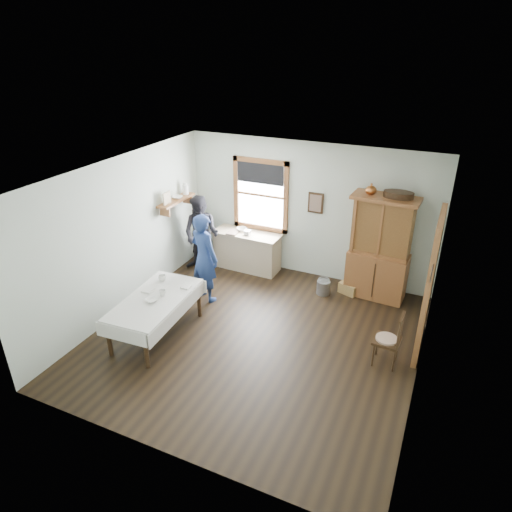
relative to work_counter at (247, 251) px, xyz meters
name	(u,v)px	position (x,y,z in m)	size (l,w,h in m)	color
room	(255,264)	(1.18, -2.19, 0.95)	(5.01, 5.01, 2.70)	black
window	(261,191)	(0.18, 0.28, 1.23)	(1.18, 0.07, 1.48)	white
doorway	(431,283)	(3.64, -1.34, 0.76)	(0.09, 1.14, 2.22)	#4F4438
wall_shelf	(177,199)	(-1.19, -0.65, 1.17)	(0.24, 1.00, 0.44)	brown
framed_picture	(316,203)	(1.33, 0.27, 1.15)	(0.30, 0.04, 0.40)	#362413
rug_beater	(433,265)	(3.63, -1.89, 1.32)	(0.27, 0.27, 0.01)	black
work_counter	(247,251)	(0.00, 0.00, 0.00)	(1.40, 0.53, 0.80)	tan
china_hutch	(380,248)	(2.67, -0.02, 0.58)	(1.15, 0.55, 1.96)	brown
dining_table	(157,317)	(-0.32, -2.75, -0.06)	(0.91, 1.72, 0.69)	silver
spindle_chair	(387,338)	(3.20, -1.95, 0.04)	(0.41, 0.41, 0.88)	#362413
pail	(323,287)	(1.77, -0.36, -0.27)	(0.25, 0.25, 0.27)	gray
wicker_basket	(349,288)	(2.21, -0.14, -0.30)	(0.35, 0.25, 0.21)	olive
woman_blue	(204,261)	(-0.17, -1.42, 0.38)	(0.57, 0.37, 1.55)	navy
figure_dark	(202,237)	(-0.81, -0.44, 0.34)	(0.72, 0.56, 1.48)	black
table_cup_a	(162,278)	(-0.54, -2.21, 0.34)	(0.13, 0.13, 0.10)	white
table_cup_b	(163,293)	(-0.24, -2.63, 0.34)	(0.11, 0.11, 0.10)	white
table_bowl	(152,300)	(-0.30, -2.84, 0.31)	(0.21, 0.21, 0.05)	white
counter_book	(228,232)	(-0.37, -0.11, 0.41)	(0.18, 0.24, 0.02)	#785F50
counter_bowl	(242,229)	(-0.15, 0.06, 0.43)	(0.21, 0.21, 0.07)	white
shelf_bowl	(177,197)	(-1.19, -0.64, 1.20)	(0.22, 0.22, 0.05)	white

